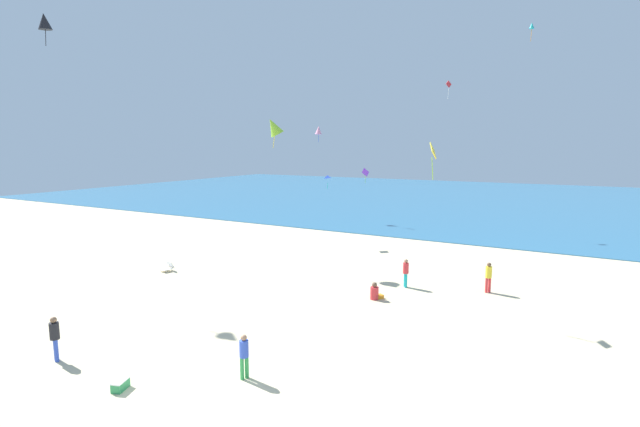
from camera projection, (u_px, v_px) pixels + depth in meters
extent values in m
plane|color=beige|center=(345.00, 290.00, 22.10)|extent=(120.00, 120.00, 0.00)
cube|color=teal|center=(491.00, 200.00, 59.50)|extent=(120.00, 60.00, 0.05)
cube|color=white|center=(166.00, 269.00, 25.29)|extent=(0.66, 0.60, 0.03)
cube|color=white|center=(170.00, 265.00, 25.46)|extent=(0.60, 0.35, 0.39)
cylinder|color=#B7B7BC|center=(166.00, 272.00, 25.00)|extent=(0.02, 0.02, 0.15)
cylinder|color=#B7B7BC|center=(161.00, 270.00, 25.37)|extent=(0.02, 0.02, 0.15)
cube|color=#339956|center=(120.00, 385.00, 13.00)|extent=(0.44, 0.57, 0.25)
cube|color=white|center=(120.00, 381.00, 12.97)|extent=(0.45, 0.59, 0.04)
cylinder|color=red|center=(374.00, 293.00, 20.67)|extent=(0.52, 0.52, 0.57)
sphere|color=brown|center=(375.00, 285.00, 20.62)|extent=(0.23, 0.23, 0.23)
cube|color=orange|center=(378.00, 297.00, 20.81)|extent=(0.47, 0.51, 0.17)
cylinder|color=blue|center=(56.00, 349.00, 14.79)|extent=(0.13, 0.13, 0.73)
cylinder|color=blue|center=(56.00, 351.00, 14.66)|extent=(0.13, 0.13, 0.73)
cylinder|color=black|center=(54.00, 331.00, 14.63)|extent=(0.39, 0.39, 0.55)
sphere|color=#846047|center=(53.00, 320.00, 14.58)|extent=(0.20, 0.20, 0.20)
cylinder|color=#19ADB2|center=(405.00, 280.00, 22.52)|extent=(0.12, 0.12, 0.70)
cylinder|color=#19ADB2|center=(406.00, 281.00, 22.37)|extent=(0.12, 0.12, 0.70)
cylinder|color=red|center=(406.00, 268.00, 22.36)|extent=(0.39, 0.39, 0.52)
sphere|color=#A87A5B|center=(406.00, 261.00, 22.31)|extent=(0.19, 0.19, 0.19)
cylinder|color=green|center=(242.00, 368.00, 13.54)|extent=(0.12, 0.12, 0.68)
cylinder|color=green|center=(247.00, 367.00, 13.62)|extent=(0.12, 0.12, 0.68)
cylinder|color=blue|center=(244.00, 349.00, 13.50)|extent=(0.37, 0.37, 0.51)
sphere|color=#A87A5B|center=(244.00, 338.00, 13.45)|extent=(0.19, 0.19, 0.19)
cylinder|color=red|center=(486.00, 285.00, 21.61)|extent=(0.13, 0.13, 0.72)
cylinder|color=red|center=(490.00, 285.00, 21.65)|extent=(0.13, 0.13, 0.72)
cylinder|color=yellow|center=(489.00, 272.00, 21.53)|extent=(0.41, 0.41, 0.54)
sphere|color=brown|center=(489.00, 265.00, 21.48)|extent=(0.20, 0.20, 0.20)
pyramid|color=blue|center=(327.00, 177.00, 32.03)|extent=(0.56, 0.69, 0.29)
cylinder|color=#1EADAD|center=(327.00, 186.00, 32.11)|extent=(0.10, 0.04, 0.46)
cone|color=#1EADAD|center=(532.00, 26.00, 33.63)|extent=(0.38, 0.38, 0.43)
cylinder|color=orange|center=(531.00, 35.00, 33.72)|extent=(0.06, 0.03, 0.94)
cone|color=black|center=(44.00, 21.00, 22.10)|extent=(0.73, 0.78, 0.79)
cylinder|color=black|center=(46.00, 37.00, 22.21)|extent=(0.04, 0.09, 0.83)
cube|color=red|center=(449.00, 84.00, 37.13)|extent=(0.35, 0.52, 0.59)
cylinder|color=white|center=(448.00, 93.00, 37.23)|extent=(0.09, 0.09, 0.95)
cube|color=purple|center=(365.00, 172.00, 40.05)|extent=(0.80, 0.32, 0.78)
cylinder|color=#99DB33|center=(365.00, 179.00, 40.14)|extent=(0.07, 0.08, 0.65)
cube|color=yellow|center=(433.00, 151.00, 18.91)|extent=(0.29, 0.74, 0.71)
cylinder|color=#99DB33|center=(432.00, 169.00, 19.02)|extent=(0.11, 0.08, 0.94)
cone|color=pink|center=(319.00, 130.00, 43.08)|extent=(0.78, 0.82, 0.81)
cylinder|color=blue|center=(319.00, 138.00, 43.18)|extent=(0.04, 0.05, 0.80)
cone|color=#99DB33|center=(274.00, 127.00, 26.20)|extent=(1.40, 1.36, 1.22)
cylinder|color=yellow|center=(274.00, 141.00, 26.32)|extent=(0.13, 0.12, 0.81)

